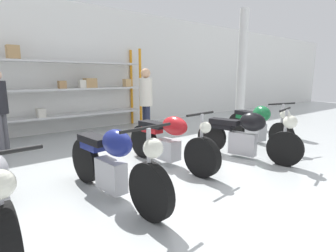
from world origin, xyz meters
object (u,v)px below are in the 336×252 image
(motorcycle_blue, at_px, (113,162))
(person_near_rack, at_px, (146,98))
(shelving_rack, at_px, (57,88))
(motorcycle_red, at_px, (170,141))
(motorcycle_black, at_px, (246,134))
(motorcycle_green, at_px, (257,124))

(motorcycle_blue, bearing_deg, person_near_rack, 132.97)
(motorcycle_blue, relative_size, person_near_rack, 1.23)
(shelving_rack, height_order, motorcycle_red, shelving_rack)
(motorcycle_black, height_order, person_near_rack, person_near_rack)
(motorcycle_red, relative_size, motorcycle_black, 1.03)
(motorcycle_red, distance_m, person_near_rack, 2.15)
(motorcycle_blue, bearing_deg, motorcycle_green, 91.78)
(shelving_rack, height_order, motorcycle_blue, shelving_rack)
(motorcycle_blue, height_order, motorcycle_green, motorcycle_blue)
(shelving_rack, distance_m, person_near_rack, 2.47)
(motorcycle_blue, distance_m, motorcycle_red, 1.45)
(motorcycle_red, bearing_deg, motorcycle_black, 62.00)
(person_near_rack, bearing_deg, motorcycle_black, 119.11)
(person_near_rack, bearing_deg, motorcycle_green, 149.60)
(motorcycle_blue, distance_m, motorcycle_black, 2.78)
(motorcycle_red, height_order, motorcycle_black, motorcycle_black)
(motorcycle_green, bearing_deg, person_near_rack, -120.13)
(person_near_rack, bearing_deg, motorcycle_red, 82.29)
(motorcycle_blue, xyz_separation_m, person_near_rack, (2.12, 2.45, 0.55))
(motorcycle_red, xyz_separation_m, person_near_rack, (0.77, 1.91, 0.59))
(motorcycle_black, relative_size, motorcycle_green, 0.99)
(motorcycle_red, bearing_deg, motorcycle_green, 84.07)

